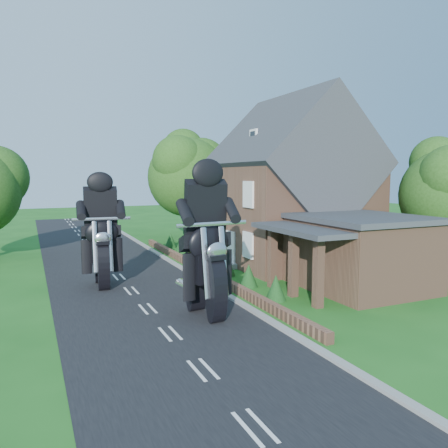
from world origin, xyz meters
name	(u,v)px	position (x,y,z in m)	size (l,w,h in m)	color
ground	(148,309)	(0.00, 0.00, 0.00)	(120.00, 120.00, 0.00)	#185618
road	(148,309)	(0.00, 0.00, 0.01)	(7.00, 80.00, 0.02)	black
kerb	(231,297)	(3.65, 0.00, 0.06)	(0.30, 80.00, 0.12)	gray
garden_wall	(202,270)	(4.30, 5.00, 0.20)	(0.30, 22.00, 0.40)	brown
house	(291,191)	(10.49, 6.00, 4.34)	(9.54, 8.64, 10.24)	brown
annex	(358,251)	(9.87, -0.80, 1.77)	(7.05, 5.94, 3.44)	brown
tree_house_right	(344,177)	(16.65, 8.62, 5.19)	(6.51, 6.00, 8.40)	black
tree_behind_house	(263,164)	(14.18, 16.14, 6.23)	(7.81, 7.20, 10.08)	black
tree_behind_left	(192,170)	(8.16, 17.13, 5.73)	(6.94, 6.40, 9.16)	black
shrub_a	(276,288)	(5.30, -1.00, 0.55)	(0.90, 0.90, 1.10)	#113815
shrub_b	(249,275)	(5.30, 1.50, 0.55)	(0.90, 0.90, 1.10)	#113815
shrub_c	(227,266)	(5.30, 4.00, 0.55)	(0.90, 0.90, 1.10)	#113815
shrub_d	(194,251)	(5.30, 9.00, 0.55)	(0.90, 0.90, 1.10)	#113815
shrub_e	(181,245)	(5.30, 11.50, 0.55)	(0.90, 0.90, 1.10)	#113815
shrub_f	(171,240)	(5.30, 14.00, 0.55)	(0.90, 0.90, 1.10)	#113815
motorcycle_lead	(206,294)	(1.77, -1.83, 0.88)	(0.48, 1.89, 1.76)	black
motorcycle_follow	(102,270)	(-1.07, 4.34, 0.82)	(0.44, 1.75, 1.63)	black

